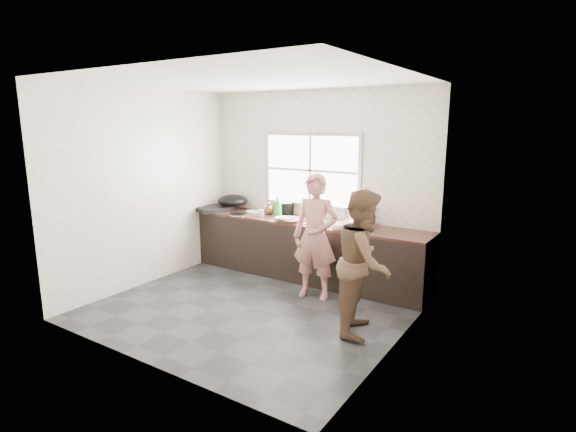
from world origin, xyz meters
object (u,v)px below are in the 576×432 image
Objects in this scene: person_side at (364,262)px; burner at (211,209)px; cutting_board at (291,220)px; wok at (233,201)px; bowl_held at (345,224)px; woman at (315,241)px; pot_lid_right at (265,211)px; plate_food at (253,212)px; dish_rack at (362,218)px; bottle_brown_tall at (277,208)px; pot_lid_left at (238,215)px; bottle_green at (278,206)px; bottle_brown_short at (269,209)px; glass_jar at (261,213)px; bowl_mince at (284,219)px; black_pot at (285,208)px; bowl_crabs at (340,227)px.

burner is at bearing 57.76° from person_side.
cutting_board is 1.28m from wok.
wok reaches higher than bowl_held.
pot_lid_right is at bearing 141.41° from woman.
pot_lid_right is (0.13, 0.14, -0.00)m from plate_food.
dish_rack is (1.89, -0.12, 0.13)m from plate_food.
bottle_brown_tall reaches higher than pot_lid_left.
person_side reaches higher than burner.
bottle_green is at bearing -52.39° from bottle_brown_tall.
woman reaches higher than bowl_held.
cutting_board is at bearing -162.70° from dish_rack.
glass_jar is at bearing -95.65° from bottle_brown_short.
bowl_mince is 1.14m from dish_rack.
pot_lid_left is at bearing -132.82° from bottle_brown_tall.
burner is at bearing -165.68° from dish_rack.
cutting_board is at bearing -15.83° from plate_food.
black_pot is at bearing 37.00° from bottle_brown_short.
dish_rack reaches higher than cutting_board.
bowl_crabs reaches higher than cutting_board.
black_pot reaches higher than burner.
plate_food is (-0.51, -0.14, -0.08)m from black_pot.
person_side is at bearing -33.63° from bottle_brown_tall.
bottle_green reaches higher than pot_lid_right.
bottle_brown_tall is at bearing 136.74° from woman.
bottle_green is at bearing -85.10° from black_pot.
bowl_mince is at bearing -144.94° from cutting_board.
dish_rack is at bearing -9.49° from bottle_brown_tall.
black_pot is 0.53m from plate_food.
bowl_crabs is 0.85× the size of plate_food.
person_side is 1.88m from bowl_mince.
bowl_mince is 2.36× the size of glass_jar.
bottle_brown_tall is 0.37× the size of burner.
cutting_board is 1.05m from dish_rack.
black_pot reaches higher than pot_lid_right.
woman is at bearing -21.28° from glass_jar.
bowl_mince is at bearing 145.23° from woman.
bottle_green reaches higher than burner.
bowl_mince is at bearing -0.70° from burner.
wok is at bearing -167.94° from bottle_brown_tall.
bowl_held reaches higher than bowl_crabs.
bowl_held is 0.79× the size of pot_lid_right.
dish_rack reaches higher than pot_lid_left.
bottle_brown_tall is at bearing 75.15° from bottle_brown_short.
glass_jar reaches higher than cutting_board.
bottle_green reaches higher than pot_lid_left.
plate_food is at bearing 158.53° from bowl_mince.
woman is at bearing -30.24° from pot_lid_right.
bowl_crabs reaches higher than pot_lid_right.
burner is 1.80× the size of pot_lid_right.
bottle_brown_short is at bearing 0.78° from wok.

